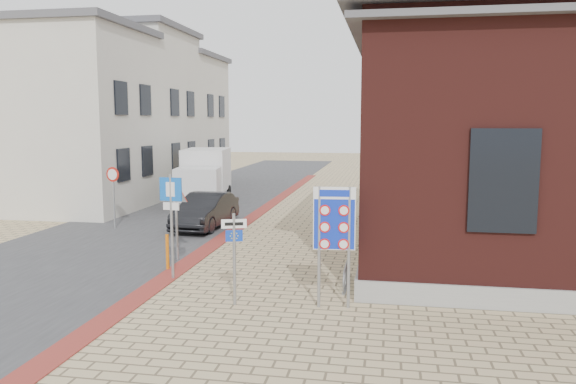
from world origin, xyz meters
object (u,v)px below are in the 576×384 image
Objects in this scene: box_truck at (205,176)px; bollard at (167,252)px; essen_sign at (234,246)px; sedan at (206,211)px; parking_sign at (171,207)px; border_sign at (334,222)px.

bollard is (3.01, -12.13, -0.88)m from box_truck.
box_truck is 2.61× the size of essen_sign.
box_truck is 5.40× the size of bollard.
parking_sign is (1.40, -6.84, 1.20)m from sedan.
essen_sign is 2.07× the size of bollard.
bollard is (-4.77, 2.30, -1.41)m from border_sign.
bollard is at bearing -85.25° from box_truck.
essen_sign is at bearing -78.22° from box_truck.
sedan is 4.06× the size of bollard.
sedan is 0.75× the size of box_truck.
sedan is 6.11m from bollard.
bollard is at bearing 125.38° from parking_sign.
box_truck is at bearing 111.26° from sedan.
essen_sign is (-2.17, -0.20, -0.58)m from border_sign.
sedan is at bearing 106.51° from parking_sign.
box_truck is 16.40m from border_sign.
sedan is 9.26m from essen_sign.
parking_sign is at bearing -84.12° from box_truck.
border_sign reaches higher than sedan.
border_sign is 5.48m from bollard.
essen_sign is 2.78m from parking_sign.
parking_sign is 1.66m from bollard.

